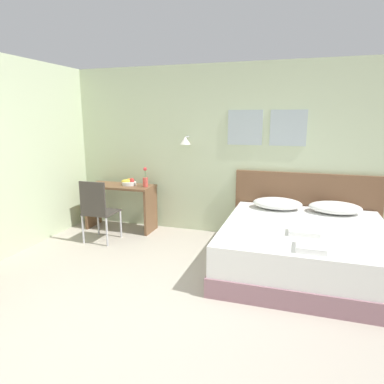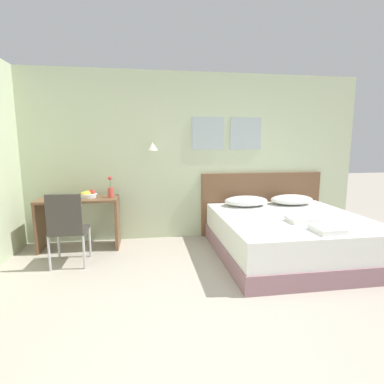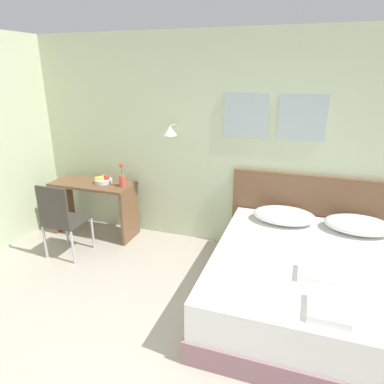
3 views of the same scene
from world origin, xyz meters
TOP-DOWN VIEW (x-y plane):
  - ground_plane at (0.00, 0.00)m, footprint 24.00×24.00m
  - wall_back at (0.01, 2.88)m, footprint 5.82×0.31m
  - bed at (1.29, 1.77)m, footprint 1.96×2.05m
  - headboard at (1.29, 2.82)m, footprint 2.08×0.06m
  - pillow_left at (0.90, 2.51)m, footprint 0.69×0.47m
  - pillow_right at (1.68, 2.51)m, footprint 0.69×0.47m
  - folded_towel_near_foot at (1.27, 1.46)m, footprint 0.34×0.27m
  - folded_towel_mid_bed at (1.33, 1.01)m, footprint 0.29×0.32m
  - desk at (-1.64, 2.53)m, footprint 1.13×0.49m
  - desk_chair at (-1.64, 1.83)m, footprint 0.45×0.45m
  - fruit_bowl at (-1.50, 2.57)m, footprint 0.23×0.23m
  - flower_vase at (-1.18, 2.53)m, footprint 0.08×0.08m

SIDE VIEW (x-z plane):
  - ground_plane at x=0.00m, z-range 0.00..0.00m
  - bed at x=1.29m, z-range 0.00..0.56m
  - desk at x=-1.64m, z-range 0.14..0.90m
  - headboard at x=1.29m, z-range 0.00..1.05m
  - desk_chair at x=-1.64m, z-range 0.07..1.02m
  - folded_towel_near_foot at x=1.27m, z-range 0.56..0.62m
  - folded_towel_mid_bed at x=1.33m, z-range 0.56..0.62m
  - pillow_left at x=0.90m, z-range 0.56..0.72m
  - pillow_right at x=1.68m, z-range 0.56..0.72m
  - fruit_bowl at x=-1.50m, z-range 0.74..0.86m
  - flower_vase at x=-1.18m, z-range 0.70..1.02m
  - wall_back at x=0.01m, z-range 0.00..2.65m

